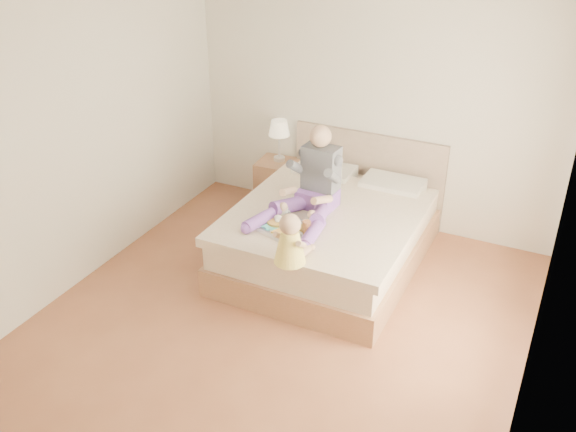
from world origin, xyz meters
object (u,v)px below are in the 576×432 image
at_px(nightstand, 278,184).
at_px(baby, 291,242).
at_px(adult, 312,188).
at_px(bed, 332,231).
at_px(tray, 286,226).

height_order(nightstand, baby, baby).
bearing_deg(adult, bed, 61.47).
xyz_separation_m(bed, tray, (-0.20, -0.63, 0.33)).
xyz_separation_m(bed, baby, (0.07, -1.08, 0.47)).
bearing_deg(nightstand, adult, -53.39).
relative_size(bed, tray, 3.64).
distance_m(nightstand, adult, 1.45).
bearing_deg(bed, tray, -107.74).
height_order(bed, adult, adult).
height_order(bed, tray, bed).
xyz_separation_m(adult, baby, (0.21, -0.87, -0.07)).
bearing_deg(adult, nightstand, 134.96).
bearing_deg(adult, baby, -72.23).
bearing_deg(bed, nightstand, 141.48).
bearing_deg(baby, adult, 115.59).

